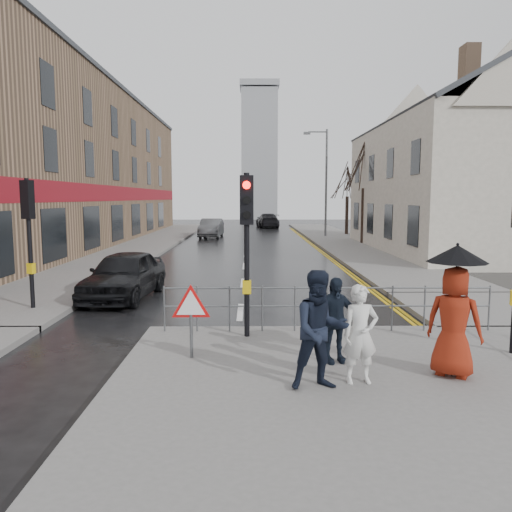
{
  "coord_description": "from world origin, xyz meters",
  "views": [
    {
      "loc": [
        0.28,
        -10.04,
        3.04
      ],
      "look_at": [
        0.43,
        3.67,
        1.43
      ],
      "focal_mm": 35.0,
      "sensor_mm": 36.0,
      "label": 1
    }
  ],
  "objects_px": {
    "pedestrian_with_umbrella": "(455,307)",
    "car_mid": "(211,228)",
    "pedestrian_a": "(360,334)",
    "pedestrian_d": "(334,320)",
    "car_parked": "(124,275)",
    "pedestrian_b": "(320,330)"
  },
  "relations": [
    {
      "from": "pedestrian_with_umbrella",
      "to": "car_mid",
      "type": "distance_m",
      "value": 31.12
    },
    {
      "from": "pedestrian_a",
      "to": "pedestrian_d",
      "type": "height_order",
      "value": "pedestrian_a"
    },
    {
      "from": "car_parked",
      "to": "car_mid",
      "type": "xyz_separation_m",
      "value": [
        0.79,
        23.38,
        -0.0
      ]
    },
    {
      "from": "pedestrian_d",
      "to": "car_parked",
      "type": "distance_m",
      "value": 8.3
    },
    {
      "from": "pedestrian_b",
      "to": "pedestrian_with_umbrella",
      "type": "xyz_separation_m",
      "value": [
        2.24,
        0.52,
        0.24
      ]
    },
    {
      "from": "pedestrian_with_umbrella",
      "to": "car_parked",
      "type": "xyz_separation_m",
      "value": [
        -7.12,
        7.09,
        -0.56
      ]
    },
    {
      "from": "pedestrian_a",
      "to": "pedestrian_b",
      "type": "distance_m",
      "value": 0.71
    },
    {
      "from": "pedestrian_with_umbrella",
      "to": "pedestrian_b",
      "type": "bearing_deg",
      "value": -166.98
    },
    {
      "from": "pedestrian_a",
      "to": "car_mid",
      "type": "height_order",
      "value": "pedestrian_a"
    },
    {
      "from": "pedestrian_d",
      "to": "pedestrian_with_umbrella",
      "type": "bearing_deg",
      "value": -35.47
    },
    {
      "from": "car_parked",
      "to": "car_mid",
      "type": "relative_size",
      "value": 0.97
    },
    {
      "from": "pedestrian_b",
      "to": "car_mid",
      "type": "distance_m",
      "value": 31.25
    },
    {
      "from": "pedestrian_a",
      "to": "pedestrian_b",
      "type": "relative_size",
      "value": 0.86
    },
    {
      "from": "pedestrian_a",
      "to": "pedestrian_with_umbrella",
      "type": "height_order",
      "value": "pedestrian_with_umbrella"
    },
    {
      "from": "pedestrian_with_umbrella",
      "to": "car_mid",
      "type": "relative_size",
      "value": 0.49
    },
    {
      "from": "pedestrian_a",
      "to": "pedestrian_d",
      "type": "xyz_separation_m",
      "value": [
        -0.24,
        0.99,
        -0.02
      ]
    },
    {
      "from": "pedestrian_b",
      "to": "car_parked",
      "type": "xyz_separation_m",
      "value": [
        -4.88,
        7.61,
        -0.33
      ]
    },
    {
      "from": "pedestrian_a",
      "to": "car_mid",
      "type": "distance_m",
      "value": 31.12
    },
    {
      "from": "pedestrian_with_umbrella",
      "to": "car_mid",
      "type": "xyz_separation_m",
      "value": [
        -6.33,
        30.47,
        -0.57
      ]
    },
    {
      "from": "pedestrian_a",
      "to": "pedestrian_with_umbrella",
      "type": "bearing_deg",
      "value": 3.32
    },
    {
      "from": "pedestrian_with_umbrella",
      "to": "car_mid",
      "type": "bearing_deg",
      "value": 101.74
    },
    {
      "from": "pedestrian_with_umbrella",
      "to": "car_parked",
      "type": "height_order",
      "value": "pedestrian_with_umbrella"
    }
  ]
}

